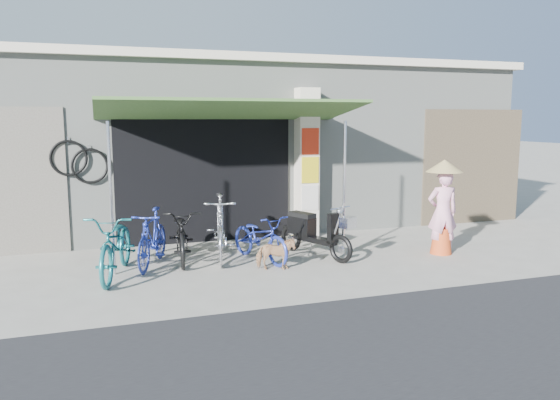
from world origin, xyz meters
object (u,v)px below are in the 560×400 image
object	(u,v)px
bike_blue	(152,238)
nun	(443,207)
moped	(313,232)
bike_silver	(220,227)
bike_teal	(117,245)
bike_black	(182,234)
street_dog	(276,254)
bike_navy	(260,237)

from	to	relation	value
bike_blue	nun	xyz separation A→B (m)	(4.98, -0.77, 0.37)
moped	bike_silver	bearing A→B (deg)	142.59
bike_blue	nun	world-z (taller)	nun
bike_teal	nun	distance (m)	5.57
bike_blue	bike_black	bearing A→B (deg)	43.59
moped	nun	world-z (taller)	nun
bike_teal	bike_black	bearing A→B (deg)	44.57
bike_silver	street_dog	world-z (taller)	bike_silver
bike_black	street_dog	bearing A→B (deg)	-31.77
bike_black	street_dog	xyz separation A→B (m)	(1.32, -1.05, -0.19)
bike_teal	moped	bearing A→B (deg)	17.70
street_dog	nun	xyz separation A→B (m)	(3.14, 0.07, 0.58)
bike_black	bike_blue	bearing A→B (deg)	-151.10
bike_silver	bike_black	bearing A→B (deg)	-173.99
bike_blue	bike_black	distance (m)	0.56
bike_navy	street_dog	world-z (taller)	bike_navy
bike_silver	bike_teal	bearing A→B (deg)	-149.41
bike_silver	street_dog	xyz separation A→B (m)	(0.67, -0.98, -0.29)
nun	bike_blue	bearing A→B (deg)	2.62
street_dog	moped	size ratio (longest dim) A/B	0.40
bike_black	moped	distance (m)	2.26
bike_navy	street_dog	bearing A→B (deg)	-102.65
bike_blue	bike_navy	xyz separation A→B (m)	(1.77, -0.20, -0.07)
bike_blue	bike_black	world-z (taller)	bike_blue
bike_teal	bike_navy	world-z (taller)	bike_teal
bike_teal	moped	world-z (taller)	bike_teal
nun	bike_black	bearing A→B (deg)	-0.96
bike_teal	moped	distance (m)	3.31
bike_navy	moped	size ratio (longest dim) A/B	0.97
bike_blue	bike_silver	distance (m)	1.17
bike_teal	bike_black	xyz separation A→B (m)	(1.08, 0.64, -0.05)
moped	nun	xyz separation A→B (m)	(2.25, -0.55, 0.41)
bike_silver	bike_navy	bearing A→B (deg)	-16.41
bike_silver	bike_navy	distance (m)	0.72
bike_black	bike_navy	distance (m)	1.33
bike_teal	bike_silver	world-z (taller)	bike_silver
bike_blue	street_dog	bearing A→B (deg)	-3.21
bike_navy	nun	distance (m)	3.28
moped	bike_navy	bearing A→B (deg)	154.38
bike_silver	moped	bearing A→B (deg)	-0.13
bike_black	nun	bearing A→B (deg)	-5.60
bike_blue	moped	size ratio (longest dim) A/B	1.00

